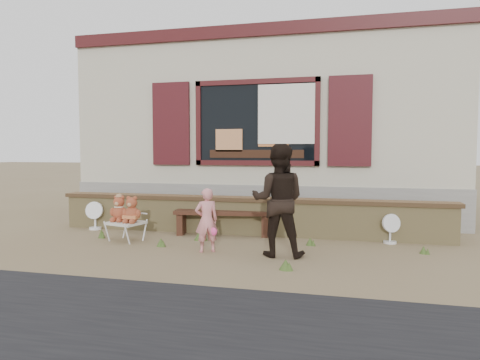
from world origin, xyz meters
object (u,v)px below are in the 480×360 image
(bench, at_px, (223,217))
(teddy_bear_left, at_px, (119,208))
(folding_chair, at_px, (126,223))
(teddy_bear_right, at_px, (132,209))
(adult, at_px, (278,200))
(child, at_px, (207,220))

(bench, distance_m, teddy_bear_left, 1.77)
(bench, relative_size, folding_chair, 2.76)
(teddy_bear_right, height_order, adult, adult)
(folding_chair, height_order, child, child)
(teddy_bear_right, bearing_deg, teddy_bear_left, 180.00)
(bench, distance_m, teddy_bear_right, 1.58)
(teddy_bear_right, bearing_deg, folding_chair, -180.00)
(teddy_bear_right, height_order, child, child)
(teddy_bear_right, relative_size, child, 0.47)
(bench, distance_m, folding_chair, 1.66)
(teddy_bear_left, relative_size, adult, 0.27)
(bench, height_order, teddy_bear_left, teddy_bear_left)
(teddy_bear_right, distance_m, adult, 2.50)
(child, bearing_deg, bench, -114.71)
(teddy_bear_left, bearing_deg, child, 0.50)
(child, height_order, adult, adult)
(child, relative_size, adult, 0.59)
(adult, bearing_deg, bench, -48.94)
(teddy_bear_left, height_order, child, child)
(teddy_bear_left, relative_size, teddy_bear_right, 0.99)
(teddy_bear_left, xyz_separation_m, teddy_bear_right, (0.27, -0.08, 0.00))
(adult, bearing_deg, teddy_bear_right, -10.56)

